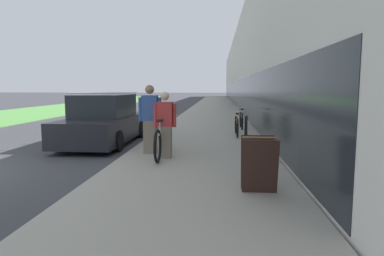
{
  "coord_description": "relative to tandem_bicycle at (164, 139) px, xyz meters",
  "views": [
    {
      "loc": [
        5.87,
        -6.23,
        1.79
      ],
      "look_at": [
        4.47,
        11.71,
        -0.35
      ],
      "focal_mm": 32.0,
      "sensor_mm": 36.0,
      "label": 1
    }
  ],
  "objects": [
    {
      "name": "lawn_strip",
      "position": [
        -11.93,
        22.92,
        -0.5
      ],
      "size": [
        7.04,
        70.0,
        0.03
      ],
      "color": "#518E42",
      "rests_on": "ground"
    },
    {
      "name": "person_bystander",
      "position": [
        -0.39,
        0.26,
        0.48
      ],
      "size": [
        0.59,
        0.23,
        1.75
      ],
      "color": "#756B5B",
      "rests_on": "sidewalk_slab"
    },
    {
      "name": "cruiser_bike_middle",
      "position": [
        2.28,
        5.79,
        -0.04
      ],
      "size": [
        0.52,
        1.69,
        0.85
      ],
      "color": "black",
      "rests_on": "sidewalk_slab"
    },
    {
      "name": "person_rider",
      "position": [
        0.08,
        -0.31,
        0.39
      ],
      "size": [
        0.54,
        0.21,
        1.58
      ],
      "color": "#756B5B",
      "rests_on": "sidewalk_slab"
    },
    {
      "name": "sidewalk_slab",
      "position": [
        0.87,
        18.92,
        -0.46
      ],
      "size": [
        3.81,
        70.0,
        0.11
      ],
      "color": "gray",
      "rests_on": "ground"
    },
    {
      "name": "storefront_facade",
      "position": [
        7.81,
        26.92,
        2.92
      ],
      "size": [
        10.01,
        70.0,
        6.87
      ],
      "color": "silver",
      "rests_on": "ground"
    },
    {
      "name": "tandem_bicycle",
      "position": [
        0.0,
        0.0,
        0.0
      ],
      "size": [
        0.52,
        2.53,
        0.96
      ],
      "color": "black",
      "rests_on": "sidewalk_slab"
    },
    {
      "name": "bike_rack_hoop",
      "position": [
        2.19,
        2.25,
        0.11
      ],
      "size": [
        0.05,
        0.6,
        0.84
      ],
      "color": "black",
      "rests_on": "sidewalk_slab"
    },
    {
      "name": "parked_sedan_curbside",
      "position": [
        -2.29,
        2.32,
        0.19
      ],
      "size": [
        1.88,
        4.59,
        1.63
      ],
      "color": "black",
      "rests_on": "ground"
    },
    {
      "name": "cruiser_bike_nearest",
      "position": [
        1.98,
        3.69,
        -0.05
      ],
      "size": [
        0.52,
        1.72,
        0.83
      ],
      "color": "black",
      "rests_on": "sidewalk_slab"
    },
    {
      "name": "sandwich_board_sign",
      "position": [
        2.01,
        -2.8,
        0.05
      ],
      "size": [
        0.56,
        0.56,
        0.9
      ],
      "color": "#331E19",
      "rests_on": "sidewalk_slab"
    }
  ]
}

